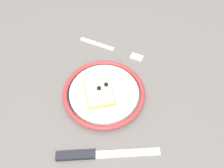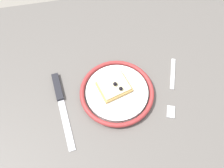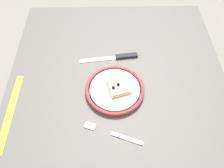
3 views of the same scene
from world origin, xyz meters
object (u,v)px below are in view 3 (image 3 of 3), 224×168
object	(u,v)px
dining_table	(117,101)
knife	(119,57)
plate	(115,90)
fork	(113,134)
measuring_tape	(10,112)
pizza_slice_near	(117,86)

from	to	relation	value
dining_table	knife	xyz separation A→B (m)	(0.15, -0.01, 0.10)
plate	fork	world-z (taller)	plate
knife	fork	xyz separation A→B (m)	(-0.33, 0.03, -0.00)
dining_table	plate	size ratio (longest dim) A/B	4.56
knife	plate	bearing A→B (deg)	172.71
knife	measuring_tape	distance (m)	0.45
dining_table	measuring_tape	bearing A→B (deg)	103.29
dining_table	fork	bearing A→B (deg)	172.61
plate	measuring_tape	xyz separation A→B (m)	(-0.08, 0.36, -0.01)
fork	measuring_tape	bearing A→B (deg)	75.89
pizza_slice_near	fork	bearing A→B (deg)	173.22
pizza_slice_near	fork	world-z (taller)	pizza_slice_near
pizza_slice_near	fork	distance (m)	0.17
measuring_tape	pizza_slice_near	bearing A→B (deg)	-76.66
pizza_slice_near	dining_table	bearing A→B (deg)	-22.95
dining_table	knife	distance (m)	0.18
knife	fork	bearing A→B (deg)	174.45
plate	knife	bearing A→B (deg)	-7.29
plate	knife	size ratio (longest dim) A/B	0.90
dining_table	pizza_slice_near	world-z (taller)	pizza_slice_near
dining_table	fork	size ratio (longest dim) A/B	5.07
dining_table	knife	size ratio (longest dim) A/B	4.09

